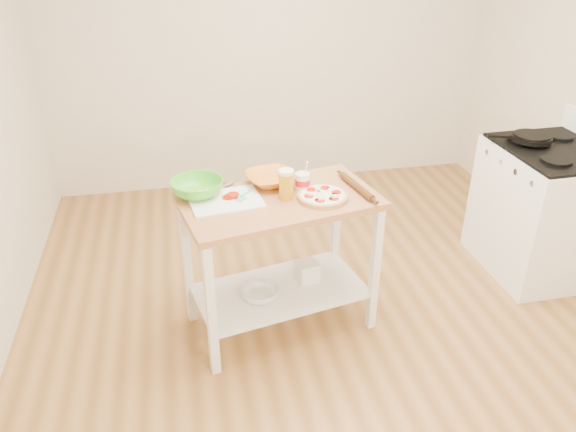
% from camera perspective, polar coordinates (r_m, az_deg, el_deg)
% --- Properties ---
extents(room_shell, '(4.04, 4.54, 2.74)m').
position_cam_1_polar(room_shell, '(3.07, 5.42, 9.42)').
color(room_shell, '#A4723C').
rests_on(room_shell, ground).
extents(prep_island, '(1.22, 0.82, 0.90)m').
position_cam_1_polar(prep_island, '(3.35, -0.82, -2.10)').
color(prep_island, '#B27549').
rests_on(prep_island, ground).
extents(gas_stove, '(0.72, 0.84, 1.11)m').
position_cam_1_polar(gas_stove, '(4.41, 24.49, 0.58)').
color(gas_stove, white).
rests_on(gas_stove, ground).
extents(skillet, '(0.42, 0.27, 0.03)m').
position_cam_1_polar(skillet, '(4.25, 23.40, 7.29)').
color(skillet, black).
rests_on(skillet, gas_stove).
extents(pizza, '(0.29, 0.29, 0.05)m').
position_cam_1_polar(pizza, '(3.22, 3.55, 2.06)').
color(pizza, tan).
rests_on(pizza, prep_island).
extents(cutting_board, '(0.44, 0.35, 0.04)m').
position_cam_1_polar(cutting_board, '(3.21, -6.42, 1.62)').
color(cutting_board, white).
rests_on(cutting_board, prep_island).
extents(spatula, '(0.11, 0.14, 0.01)m').
position_cam_1_polar(spatula, '(3.23, -4.48, 2.06)').
color(spatula, '#4AC9A9').
rests_on(spatula, cutting_board).
extents(knife, '(0.22, 0.19, 0.01)m').
position_cam_1_polar(knife, '(3.30, -7.50, 2.55)').
color(knife, silver).
rests_on(knife, cutting_board).
extents(orange_bowl, '(0.34, 0.34, 0.07)m').
position_cam_1_polar(orange_bowl, '(3.38, -1.79, 3.78)').
color(orange_bowl, orange).
rests_on(orange_bowl, prep_island).
extents(green_bowl, '(0.32, 0.32, 0.09)m').
position_cam_1_polar(green_bowl, '(3.28, -9.23, 2.83)').
color(green_bowl, '#4EC02C').
rests_on(green_bowl, prep_island).
extents(beer_pint, '(0.09, 0.09, 0.18)m').
position_cam_1_polar(beer_pint, '(3.19, -0.20, 3.25)').
color(beer_pint, '#C28D0F').
rests_on(beer_pint, prep_island).
extents(yogurt_tub, '(0.09, 0.09, 0.19)m').
position_cam_1_polar(yogurt_tub, '(3.30, 1.49, 3.51)').
color(yogurt_tub, white).
rests_on(yogurt_tub, prep_island).
extents(rolling_pin, '(0.11, 0.36, 0.04)m').
position_cam_1_polar(rolling_pin, '(3.34, 7.00, 2.98)').
color(rolling_pin, '#543213').
rests_on(rolling_pin, prep_island).
extents(shelf_glass_bowl, '(0.28, 0.28, 0.07)m').
position_cam_1_polar(shelf_glass_bowl, '(3.46, -2.86, -7.88)').
color(shelf_glass_bowl, silver).
rests_on(shelf_glass_bowl, prep_island).
extents(shelf_bin, '(0.15, 0.15, 0.13)m').
position_cam_1_polar(shelf_bin, '(3.61, 1.95, -5.61)').
color(shelf_bin, white).
rests_on(shelf_bin, prep_island).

